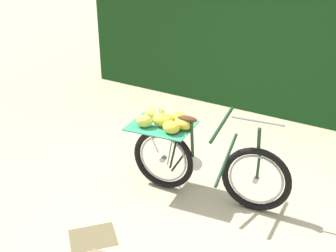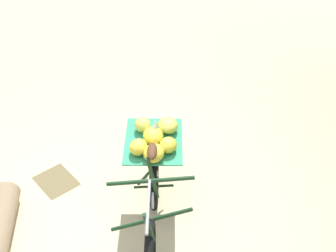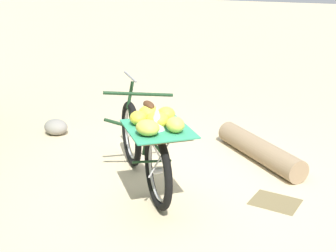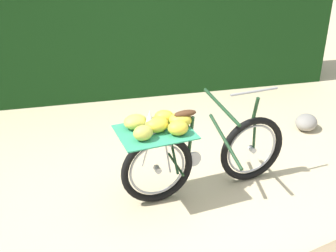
# 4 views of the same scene
# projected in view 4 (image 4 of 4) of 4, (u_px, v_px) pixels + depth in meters

# --- Properties ---
(ground_plane) EXTENTS (60.00, 60.00, 0.00)m
(ground_plane) POSITION_uv_depth(u_px,v_px,m) (196.00, 195.00, 4.39)
(ground_plane) COLOR beige
(foliage_hedge) EXTENTS (4.89, 5.53, 2.74)m
(foliage_hedge) POSITION_uv_depth(u_px,v_px,m) (120.00, 2.00, 6.35)
(foliage_hedge) COLOR #143814
(foliage_hedge) RESTS_ON ground_plane
(bicycle) EXTENTS (1.53, 1.40, 1.03)m
(bicycle) POSITION_uv_depth(u_px,v_px,m) (192.00, 148.00, 4.19)
(bicycle) COLOR black
(bicycle) RESTS_ON ground_plane
(shrub_cluster) EXTENTS (0.83, 0.57, 0.80)m
(shrub_cluster) POSITION_uv_depth(u_px,v_px,m) (143.00, 62.00, 7.04)
(shrub_cluster) COLOR #2D6628
(shrub_cluster) RESTS_ON ground_plane
(path_stone) EXTENTS (0.33, 0.28, 0.21)m
(path_stone) POSITION_uv_depth(u_px,v_px,m) (306.00, 122.00, 5.64)
(path_stone) COLOR gray
(path_stone) RESTS_ON ground_plane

